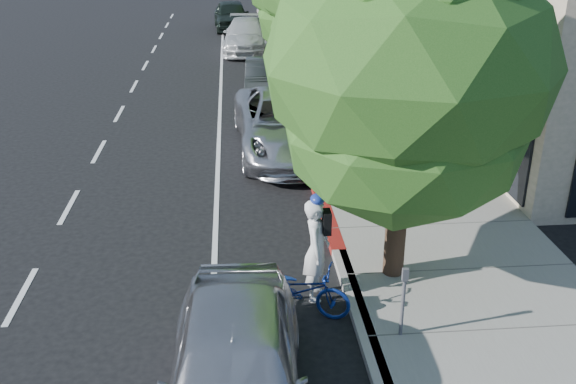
{
  "coord_description": "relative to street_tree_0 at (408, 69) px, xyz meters",
  "views": [
    {
      "loc": [
        -2.09,
        -12.66,
        6.59
      ],
      "look_at": [
        -1.04,
        -0.65,
        1.35
      ],
      "focal_mm": 40.0,
      "sensor_mm": 36.0,
      "label": 1
    }
  ],
  "objects": [
    {
      "name": "street_tree_0",
      "position": [
        0.0,
        0.0,
        0.0
      ],
      "size": [
        5.13,
        5.13,
        7.04
      ],
      "color": "black",
      "rests_on": "ground"
    },
    {
      "name": "curb_red_segment",
      "position": [
        -0.9,
        3.0,
        -4.09
      ],
      "size": [
        0.32,
        4.0,
        0.15
      ],
      "primitive_type": "cube",
      "color": "maroon",
      "rests_on": "ground"
    },
    {
      "name": "dark_suv_far",
      "position": [
        -2.94,
        30.0,
        -3.3
      ],
      "size": [
        2.3,
        5.15,
        1.72
      ],
      "primitive_type": "imported",
      "rotation": [
        0.0,
        0.0,
        0.05
      ],
      "color": "black",
      "rests_on": "ground"
    },
    {
      "name": "bicycle",
      "position": [
        -1.93,
        -1.0,
        -3.68
      ],
      "size": [
        1.95,
        1.29,
        0.97
      ],
      "primitive_type": "imported",
      "rotation": [
        0.0,
        0.0,
        1.19
      ],
      "color": "navy",
      "rests_on": "ground"
    },
    {
      "name": "curb",
      "position": [
        -0.9,
        10.0,
        -4.09
      ],
      "size": [
        0.3,
        56.0,
        0.15
      ],
      "primitive_type": "cube",
      "color": "#9E998E",
      "rests_on": "ground"
    },
    {
      "name": "dark_sedan",
      "position": [
        -1.75,
        14.14,
        -3.48
      ],
      "size": [
        1.69,
        4.24,
        1.37
      ],
      "primitive_type": "imported",
      "rotation": [
        0.0,
        0.0,
        -0.06
      ],
      "color": "#232628",
      "rests_on": "ground"
    },
    {
      "name": "near_car_a",
      "position": [
        -3.1,
        -3.5,
        -3.34
      ],
      "size": [
        2.13,
        4.89,
        1.64
      ],
      "primitive_type": "imported",
      "rotation": [
        0.0,
        0.0,
        -0.04
      ],
      "color": "#B4B3B8",
      "rests_on": "ground"
    },
    {
      "name": "silver_suv",
      "position": [
        -1.4,
        7.5,
        -3.27
      ],
      "size": [
        3.18,
        6.51,
        1.78
      ],
      "primitive_type": "imported",
      "rotation": [
        0.0,
        0.0,
        0.04
      ],
      "color": "silver",
      "rests_on": "ground"
    },
    {
      "name": "white_pickup",
      "position": [
        -2.22,
        23.0,
        -3.35
      ],
      "size": [
        2.6,
        5.7,
        1.62
      ],
      "primitive_type": "imported",
      "rotation": [
        0.0,
        0.0,
        -0.06
      ],
      "color": "silver",
      "rests_on": "ground"
    },
    {
      "name": "pedestrian",
      "position": [
        1.29,
        11.46,
        -3.08
      ],
      "size": [
        0.92,
        0.72,
        1.87
      ],
      "primitive_type": "imported",
      "rotation": [
        0.0,
        0.0,
        3.12
      ],
      "color": "black",
      "rests_on": "sidewalk"
    },
    {
      "name": "cyclist",
      "position": [
        -1.58,
        -0.49,
        -3.18
      ],
      "size": [
        0.61,
        0.8,
        1.97
      ],
      "primitive_type": "imported",
      "rotation": [
        0.0,
        0.0,
        1.36
      ],
      "color": "silver",
      "rests_on": "ground"
    },
    {
      "name": "sidewalk",
      "position": [
        1.4,
        10.0,
        -4.09
      ],
      "size": [
        4.6,
        56.0,
        0.15
      ],
      "primitive_type": "cube",
      "color": "gray",
      "rests_on": "ground"
    },
    {
      "name": "ground",
      "position": [
        -0.9,
        2.0,
        -4.16
      ],
      "size": [
        120.0,
        120.0,
        0.0
      ],
      "primitive_type": "plane",
      "color": "black",
      "rests_on": "ground"
    }
  ]
}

